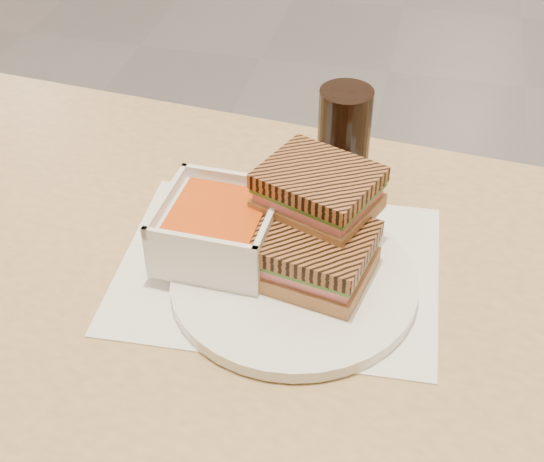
% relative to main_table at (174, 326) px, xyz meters
% --- Properties ---
extents(main_table, '(1.26, 0.81, 0.75)m').
position_rel_main_table_xyz_m(main_table, '(0.00, 0.00, 0.00)').
color(main_table, tan).
rests_on(main_table, ground).
extents(tray_liner, '(0.39, 0.31, 0.00)m').
position_rel_main_table_xyz_m(tray_liner, '(0.14, 0.02, 0.11)').
color(tray_liner, white).
rests_on(tray_liner, main_table).
extents(plate, '(0.28, 0.28, 0.02)m').
position_rel_main_table_xyz_m(plate, '(0.16, -0.01, 0.12)').
color(plate, white).
rests_on(plate, tray_liner).
extents(soup_bowl, '(0.14, 0.14, 0.07)m').
position_rel_main_table_xyz_m(soup_bowl, '(0.06, 0.01, 0.16)').
color(soup_bowl, white).
rests_on(soup_bowl, plate).
extents(panini_lower, '(0.15, 0.13, 0.06)m').
position_rel_main_table_xyz_m(panini_lower, '(0.18, -0.00, 0.16)').
color(panini_lower, '#A1794A').
rests_on(panini_lower, plate).
extents(panini_upper, '(0.15, 0.14, 0.06)m').
position_rel_main_table_xyz_m(panini_upper, '(0.17, 0.05, 0.21)').
color(panini_upper, '#A1794A').
rests_on(panini_upper, panini_lower).
extents(cola_glass, '(0.07, 0.07, 0.15)m').
position_rel_main_table_xyz_m(cola_glass, '(0.18, 0.20, 0.19)').
color(cola_glass, black).
rests_on(cola_glass, main_table).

